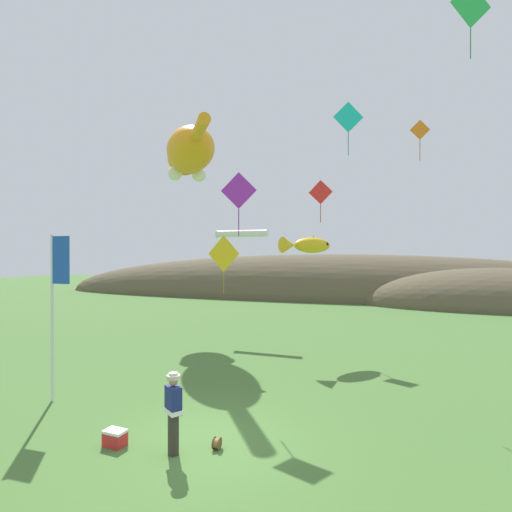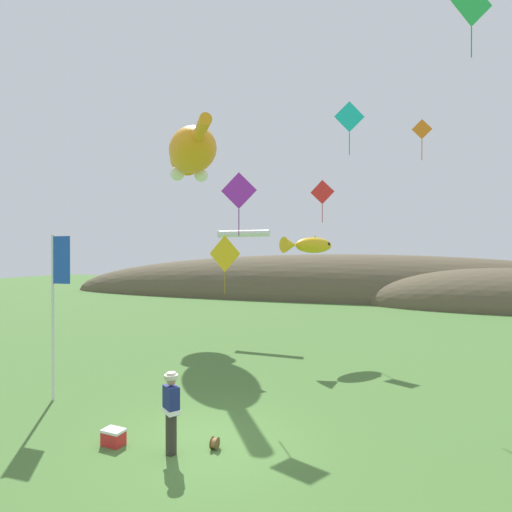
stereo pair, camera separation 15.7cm
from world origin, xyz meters
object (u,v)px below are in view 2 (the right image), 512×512
object	(u,v)px
kite_fish_windsock	(309,245)
kite_tube_streamer	(243,234)
kite_diamond_gold	(225,254)
kite_diamond_orange	(422,130)
kite_diamond_green	(472,4)
kite_diamond_red	(322,192)
festival_banner_pole	(57,292)
picnic_cooler	(113,437)
kite_spool	(215,443)
kite_diamond_violet	(239,191)
festival_attendant	(171,410)
kite_diamond_teal	(349,117)
kite_giant_cat	(191,153)

from	to	relation	value
kite_fish_windsock	kite_tube_streamer	size ratio (longest dim) A/B	0.82
kite_fish_windsock	kite_diamond_gold	world-z (taller)	kite_fish_windsock
kite_diamond_orange	kite_diamond_gold	size ratio (longest dim) A/B	0.72
kite_diamond_green	kite_diamond_orange	distance (m)	5.80
kite_fish_windsock	kite_diamond_green	size ratio (longest dim) A/B	1.08
kite_diamond_red	festival_banner_pole	bearing A→B (deg)	-122.78
picnic_cooler	kite_diamond_orange	bearing A→B (deg)	54.93
festival_banner_pole	kite_diamond_red	distance (m)	12.63
festival_banner_pole	kite_diamond_gold	bearing A→B (deg)	63.03
festival_banner_pole	kite_diamond_green	xyz separation A→B (m)	(11.69, 3.52, 8.45)
kite_spool	kite_diamond_red	world-z (taller)	kite_diamond_red
kite_diamond_orange	kite_fish_windsock	bearing A→B (deg)	-172.22
picnic_cooler	kite_diamond_violet	distance (m)	8.06
kite_diamond_green	kite_fish_windsock	bearing A→B (deg)	139.78
kite_diamond_violet	kite_diamond_gold	world-z (taller)	kite_diamond_violet
kite_diamond_violet	kite_diamond_red	xyz separation A→B (m)	(1.84, 6.96, 0.90)
kite_diamond_green	kite_diamond_red	world-z (taller)	kite_diamond_green
kite_diamond_green	picnic_cooler	bearing A→B (deg)	-147.38
festival_attendant	kite_diamond_teal	xyz separation A→B (m)	(3.19, 8.40, 8.78)
festival_attendant	kite_spool	distance (m)	1.25
festival_attendant	kite_diamond_orange	distance (m)	15.06
picnic_cooler	kite_giant_cat	world-z (taller)	kite_giant_cat
kite_spool	picnic_cooler	size ratio (longest dim) A/B	0.51
festival_attendant	kite_diamond_red	world-z (taller)	kite_diamond_red
picnic_cooler	kite_giant_cat	distance (m)	16.71
kite_diamond_violet	kite_fish_windsock	bearing A→B (deg)	74.08
kite_diamond_gold	picnic_cooler	bearing A→B (deg)	-87.48
kite_diamond_teal	kite_diamond_green	xyz separation A→B (m)	(3.70, -3.09, 1.93)
kite_spool	kite_diamond_red	size ratio (longest dim) A/B	0.13
kite_diamond_orange	kite_diamond_gold	xyz separation A→B (m)	(-7.86, -3.01, -5.31)
festival_attendant	festival_banner_pole	xyz separation A→B (m)	(-4.79, 1.79, 2.27)
kite_diamond_teal	kite_diamond_gold	xyz separation A→B (m)	(-4.99, -0.72, -5.39)
kite_giant_cat	kite_diamond_green	world-z (taller)	kite_diamond_green
kite_diamond_gold	kite_diamond_teal	bearing A→B (deg)	8.21
festival_banner_pole	kite_diamond_green	bearing A→B (deg)	16.77
kite_diamond_violet	kite_tube_streamer	bearing A→B (deg)	108.12
kite_diamond_orange	kite_diamond_violet	world-z (taller)	kite_diamond_orange
kite_spool	kite_diamond_violet	bearing A→B (deg)	102.72
kite_spool	festival_banner_pole	xyz separation A→B (m)	(-5.61, 1.32, 3.09)
festival_attendant	kite_diamond_gold	size ratio (longest dim) A/B	0.73
kite_diamond_red	kite_diamond_gold	distance (m)	6.18
kite_giant_cat	kite_diamond_violet	distance (m)	10.33
festival_attendant	kite_diamond_violet	size ratio (longest dim) A/B	0.83
picnic_cooler	kite_diamond_gold	bearing A→B (deg)	92.52
festival_banner_pole	kite_fish_windsock	size ratio (longest dim) A/B	2.01
kite_giant_cat	kite_diamond_teal	xyz separation A→B (m)	(9.02, -4.34, -0.29)
kite_giant_cat	kite_diamond_orange	size ratio (longest dim) A/B	4.49
kite_diamond_teal	festival_banner_pole	bearing A→B (deg)	-140.39
kite_diamond_red	festival_attendant	bearing A→B (deg)	-98.04
picnic_cooler	kite_diamond_gold	size ratio (longest dim) A/B	0.22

